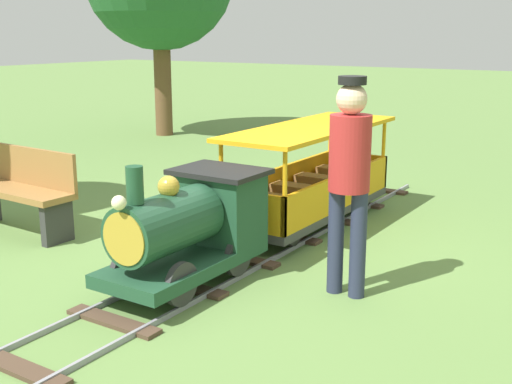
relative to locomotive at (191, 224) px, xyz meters
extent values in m
plane|color=#608442|center=(0.00, -0.94, -0.48)|extent=(60.00, 60.00, 0.00)
cube|color=gray|center=(-0.26, -1.03, -0.46)|extent=(0.03, 6.05, 0.04)
cube|color=gray|center=(0.26, -1.03, -0.46)|extent=(0.03, 6.05, 0.04)
cube|color=#4C3828|center=(0.00, -3.67, -0.47)|extent=(0.76, 0.14, 0.03)
cube|color=#4C3828|center=(0.00, -2.92, -0.47)|extent=(0.76, 0.14, 0.03)
cube|color=#4C3828|center=(0.00, -2.16, -0.47)|extent=(0.76, 0.14, 0.03)
cube|color=#4C3828|center=(0.00, -1.41, -0.47)|extent=(0.76, 0.14, 0.03)
cube|color=#4C3828|center=(0.00, -0.65, -0.47)|extent=(0.76, 0.14, 0.03)
cube|color=#4C3828|center=(0.00, 0.11, -0.47)|extent=(0.76, 0.14, 0.03)
cube|color=#4C3828|center=(0.00, 0.86, -0.47)|extent=(0.76, 0.14, 0.03)
cube|color=#4C3828|center=(0.00, 1.62, -0.47)|extent=(0.76, 0.14, 0.03)
cube|color=#1E472D|center=(0.00, 0.10, -0.27)|extent=(0.64, 1.40, 0.10)
cylinder|color=#1E472D|center=(0.00, 0.30, 0.08)|extent=(0.44, 0.85, 0.44)
cylinder|color=#B7932D|center=(0.00, 0.72, 0.08)|extent=(0.37, 0.02, 0.37)
cylinder|color=#1E472D|center=(0.00, 0.59, 0.43)|extent=(0.12, 0.12, 0.26)
sphere|color=#B7932D|center=(0.00, 0.25, 0.35)|extent=(0.16, 0.16, 0.16)
cube|color=#1E472D|center=(0.00, -0.38, 0.05)|extent=(0.64, 0.45, 0.55)
cube|color=black|center=(0.00, -0.38, 0.35)|extent=(0.72, 0.53, 0.04)
sphere|color=#F2EAB2|center=(0.00, 0.75, 0.34)|extent=(0.10, 0.10, 0.10)
cylinder|color=#2D2D2D|center=(-0.26, 0.45, -0.28)|extent=(0.05, 0.32, 0.32)
cylinder|color=#2D2D2D|center=(0.26, 0.45, -0.28)|extent=(0.05, 0.32, 0.32)
cylinder|color=#2D2D2D|center=(-0.26, -0.25, -0.28)|extent=(0.05, 0.32, 0.32)
cylinder|color=#2D2D2D|center=(0.26, -0.25, -0.28)|extent=(0.05, 0.32, 0.32)
cube|color=#3F3F3F|center=(0.00, -1.93, -0.30)|extent=(0.72, 2.25, 0.08)
cube|color=orange|center=(-0.34, -1.93, -0.09)|extent=(0.04, 2.25, 0.35)
cube|color=orange|center=(0.34, -1.93, -0.09)|extent=(0.04, 2.25, 0.35)
cube|color=orange|center=(0.00, -0.82, -0.09)|extent=(0.72, 0.04, 0.35)
cube|color=orange|center=(0.00, -3.03, -0.09)|extent=(0.72, 0.04, 0.35)
cylinder|color=orange|center=(-0.33, -0.85, 0.11)|extent=(0.04, 0.04, 0.75)
cylinder|color=orange|center=(0.33, -0.85, 0.11)|extent=(0.04, 0.04, 0.75)
cylinder|color=orange|center=(-0.33, -3.00, 0.11)|extent=(0.04, 0.04, 0.75)
cylinder|color=orange|center=(0.33, -3.00, 0.11)|extent=(0.04, 0.04, 0.75)
cube|color=orange|center=(0.00, -1.93, 0.51)|extent=(0.82, 2.35, 0.04)
cube|color=olive|center=(0.00, -2.66, -0.14)|extent=(0.56, 0.20, 0.24)
cube|color=olive|center=(0.00, -2.17, -0.14)|extent=(0.56, 0.20, 0.24)
cube|color=olive|center=(0.00, -1.68, -0.14)|extent=(0.56, 0.20, 0.24)
cube|color=olive|center=(0.00, -1.20, -0.14)|extent=(0.56, 0.20, 0.24)
cylinder|color=#262626|center=(-0.26, -1.14, -0.32)|extent=(0.04, 0.24, 0.24)
cylinder|color=#262626|center=(0.26, -1.14, -0.32)|extent=(0.04, 0.24, 0.24)
cylinder|color=#262626|center=(-0.26, -2.72, -0.32)|extent=(0.04, 0.24, 0.24)
cylinder|color=#262626|center=(0.26, -2.72, -0.32)|extent=(0.04, 0.24, 0.24)
cylinder|color=#282D47|center=(-1.18, -0.46, -0.08)|extent=(0.12, 0.12, 0.80)
cylinder|color=#282D47|center=(-1.00, -0.46, -0.08)|extent=(0.12, 0.12, 0.80)
cylinder|color=#B22828|center=(-1.09, -0.46, 0.59)|extent=(0.30, 0.30, 0.55)
sphere|color=beige|center=(-1.09, -0.46, 0.98)|extent=(0.22, 0.22, 0.22)
cylinder|color=black|center=(-1.09, -0.46, 1.11)|extent=(0.20, 0.20, 0.06)
cube|color=olive|center=(2.25, -0.14, -0.06)|extent=(1.31, 0.44, 0.06)
cube|color=olive|center=(2.25, -0.32, 0.14)|extent=(1.30, 0.08, 0.40)
cube|color=#333333|center=(1.68, -0.12, -0.27)|extent=(0.09, 0.32, 0.42)
cylinder|color=brown|center=(5.19, -5.71, 0.51)|extent=(0.32, 0.32, 1.98)
camera|label=1|loc=(-3.04, 3.77, 1.44)|focal=46.05mm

